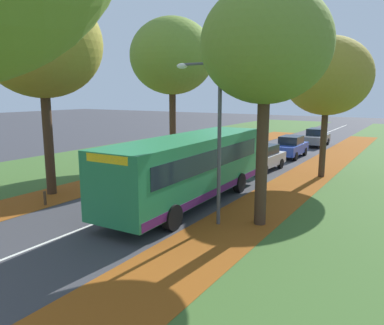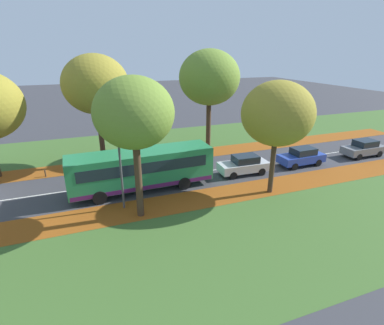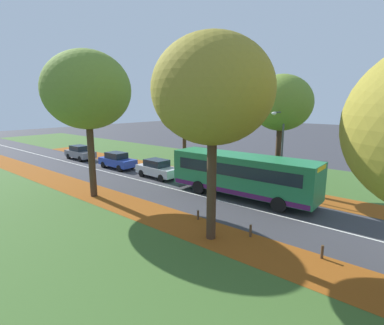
{
  "view_description": "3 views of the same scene",
  "coord_description": "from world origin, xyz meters",
  "px_view_note": "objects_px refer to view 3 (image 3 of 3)",
  "views": [
    {
      "loc": [
        10.26,
        -1.79,
        4.87
      ],
      "look_at": [
        1.51,
        12.26,
        1.78
      ],
      "focal_mm": 35.0,
      "sensor_mm": 36.0,
      "label": 1
    },
    {
      "loc": [
        21.97,
        8.22,
        9.8
      ],
      "look_at": [
        1.49,
        15.88,
        1.56
      ],
      "focal_mm": 28.0,
      "sensor_mm": 36.0,
      "label": 2
    },
    {
      "loc": [
        -16.03,
        1.53,
        6.55
      ],
      "look_at": [
        1.02,
        15.94,
        2.05
      ],
      "focal_mm": 28.0,
      "sensor_mm": 36.0,
      "label": 3
    }
  ],
  "objects_px": {
    "tree_right_near": "(281,103)",
    "car_grey_third_in_line": "(80,153)",
    "bollard_third": "(322,252)",
    "tree_left_near": "(213,90)",
    "bus": "(242,174)",
    "tree_right_mid": "(184,111)",
    "car_silver_lead": "(158,169)",
    "bollard_fifth": "(198,215)",
    "tree_left_mid": "(87,90)",
    "streetlamp_right": "(280,144)",
    "car_blue_following": "(117,160)",
    "bollard_fourth": "(251,231)"
  },
  "relations": [
    {
      "from": "car_silver_lead",
      "to": "streetlamp_right",
      "type": "bearing_deg",
      "value": -78.93
    },
    {
      "from": "tree_right_mid",
      "to": "car_silver_lead",
      "type": "bearing_deg",
      "value": -178.38
    },
    {
      "from": "tree_left_mid",
      "to": "bollard_fourth",
      "type": "height_order",
      "value": "tree_left_mid"
    },
    {
      "from": "tree_left_near",
      "to": "bollard_fifth",
      "type": "distance_m",
      "value": 7.21
    },
    {
      "from": "tree_right_near",
      "to": "streetlamp_right",
      "type": "bearing_deg",
      "value": -152.78
    },
    {
      "from": "tree_left_mid",
      "to": "car_silver_lead",
      "type": "relative_size",
      "value": 2.34
    },
    {
      "from": "bollard_third",
      "to": "streetlamp_right",
      "type": "relative_size",
      "value": 0.1
    },
    {
      "from": "tree_left_mid",
      "to": "car_silver_lead",
      "type": "bearing_deg",
      "value": 3.56
    },
    {
      "from": "bollard_fourth",
      "to": "car_blue_following",
      "type": "xyz_separation_m",
      "value": [
        5.27,
        18.1,
        0.5
      ]
    },
    {
      "from": "bollard_fourth",
      "to": "streetlamp_right",
      "type": "height_order",
      "value": "streetlamp_right"
    },
    {
      "from": "bollard_third",
      "to": "car_silver_lead",
      "type": "bearing_deg",
      "value": 71.7
    },
    {
      "from": "tree_left_mid",
      "to": "bollard_third",
      "type": "bearing_deg",
      "value": -84.57
    },
    {
      "from": "tree_right_mid",
      "to": "car_grey_third_in_line",
      "type": "bearing_deg",
      "value": 105.18
    },
    {
      "from": "tree_right_near",
      "to": "car_grey_third_in_line",
      "type": "bearing_deg",
      "value": 98.85
    },
    {
      "from": "tree_left_mid",
      "to": "tree_right_mid",
      "type": "bearing_deg",
      "value": 2.86
    },
    {
      "from": "tree_right_near",
      "to": "tree_right_mid",
      "type": "xyz_separation_m",
      "value": [
        0.03,
        9.57,
        -0.69
      ]
    },
    {
      "from": "tree_left_near",
      "to": "tree_right_near",
      "type": "xyz_separation_m",
      "value": [
        10.29,
        1.32,
        -0.59
      ]
    },
    {
      "from": "tree_left_near",
      "to": "streetlamp_right",
      "type": "distance_m",
      "value": 9.28
    },
    {
      "from": "bollard_fifth",
      "to": "car_grey_third_in_line",
      "type": "relative_size",
      "value": 0.13
    },
    {
      "from": "streetlamp_right",
      "to": "car_blue_following",
      "type": "bearing_deg",
      "value": 97.04
    },
    {
      "from": "tree_right_near",
      "to": "car_grey_third_in_line",
      "type": "height_order",
      "value": "tree_right_near"
    },
    {
      "from": "tree_left_near",
      "to": "tree_right_near",
      "type": "distance_m",
      "value": 10.39
    },
    {
      "from": "streetlamp_right",
      "to": "car_blue_following",
      "type": "xyz_separation_m",
      "value": [
        -2.0,
        16.21,
        -2.92
      ]
    },
    {
      "from": "bus",
      "to": "car_blue_following",
      "type": "height_order",
      "value": "bus"
    },
    {
      "from": "tree_left_near",
      "to": "bollard_fourth",
      "type": "bearing_deg",
      "value": -45.95
    },
    {
      "from": "tree_left_near",
      "to": "bollard_fifth",
      "type": "bearing_deg",
      "value": 54.09
    },
    {
      "from": "tree_left_near",
      "to": "bus",
      "type": "distance_m",
      "value": 8.78
    },
    {
      "from": "tree_right_near",
      "to": "car_grey_third_in_line",
      "type": "relative_size",
      "value": 2.04
    },
    {
      "from": "tree_right_mid",
      "to": "bollard_fifth",
      "type": "bearing_deg",
      "value": -134.9
    },
    {
      "from": "car_blue_following",
      "to": "car_grey_third_in_line",
      "type": "xyz_separation_m",
      "value": [
        0.12,
        7.33,
        0.0
      ]
    },
    {
      "from": "tree_right_near",
      "to": "bollard_third",
      "type": "distance_m",
      "value": 12.38
    },
    {
      "from": "tree_left_near",
      "to": "tree_right_near",
      "type": "relative_size",
      "value": 1.12
    },
    {
      "from": "bollard_third",
      "to": "streetlamp_right",
      "type": "xyz_separation_m",
      "value": [
        7.17,
        5.27,
        3.44
      ]
    },
    {
      "from": "tree_left_mid",
      "to": "bus",
      "type": "height_order",
      "value": "tree_left_mid"
    },
    {
      "from": "bollard_third",
      "to": "bollard_fourth",
      "type": "distance_m",
      "value": 3.38
    },
    {
      "from": "tree_right_mid",
      "to": "bus",
      "type": "bearing_deg",
      "value": -113.23
    },
    {
      "from": "car_silver_lead",
      "to": "tree_right_mid",
      "type": "bearing_deg",
      "value": 1.62
    },
    {
      "from": "tree_left_mid",
      "to": "car_blue_following",
      "type": "xyz_separation_m",
      "value": [
        6.61,
        6.31,
        -6.51
      ]
    },
    {
      "from": "bollard_third",
      "to": "car_blue_following",
      "type": "distance_m",
      "value": 22.1
    },
    {
      "from": "car_silver_lead",
      "to": "car_blue_following",
      "type": "bearing_deg",
      "value": 89.85
    },
    {
      "from": "bollard_fourth",
      "to": "bollard_fifth",
      "type": "bearing_deg",
      "value": 89.21
    },
    {
      "from": "tree_right_mid",
      "to": "tree_right_near",
      "type": "bearing_deg",
      "value": -90.17
    },
    {
      "from": "bollard_third",
      "to": "car_grey_third_in_line",
      "type": "height_order",
      "value": "car_grey_third_in_line"
    },
    {
      "from": "bollard_third",
      "to": "bollard_fifth",
      "type": "height_order",
      "value": "bollard_third"
    },
    {
      "from": "car_blue_following",
      "to": "tree_right_near",
      "type": "bearing_deg",
      "value": -76.64
    },
    {
      "from": "bollard_fifth",
      "to": "car_silver_lead",
      "type": "xyz_separation_m",
      "value": [
        5.21,
        8.83,
        0.54
      ]
    },
    {
      "from": "streetlamp_right",
      "to": "car_grey_third_in_line",
      "type": "xyz_separation_m",
      "value": [
        -1.88,
        23.54,
        -2.92
      ]
    },
    {
      "from": "car_grey_third_in_line",
      "to": "tree_right_mid",
      "type": "bearing_deg",
      "value": -74.82
    },
    {
      "from": "tree_right_mid",
      "to": "streetlamp_right",
      "type": "xyz_separation_m",
      "value": [
        -1.68,
        -10.42,
        -2.05
      ]
    },
    {
      "from": "tree_left_near",
      "to": "car_grey_third_in_line",
      "type": "distance_m",
      "value": 25.72
    }
  ]
}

